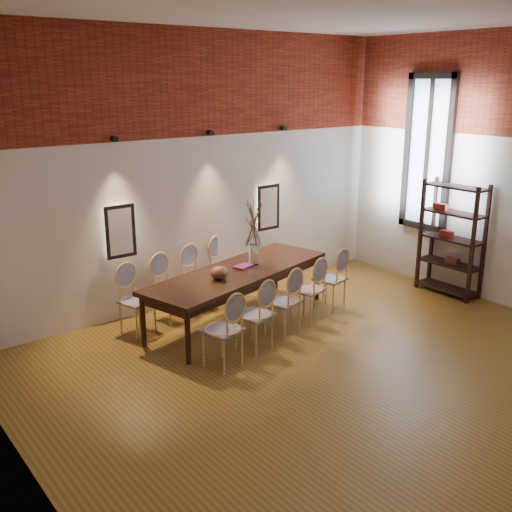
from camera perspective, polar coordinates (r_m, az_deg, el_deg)
floor at (r=6.99m, az=10.68°, el=-12.11°), size 7.00×7.00×0.02m
ceiling at (r=6.19m, az=12.82°, el=22.69°), size 7.00×7.00×0.02m
wall_back at (r=8.97m, az=-5.86°, el=8.08°), size 7.00×0.10×4.00m
wall_left at (r=4.34m, az=-20.79°, el=-2.10°), size 0.10×7.00×4.00m
brick_band_back at (r=8.81m, az=-5.85°, el=16.10°), size 7.00×0.02×1.50m
brick_band_left at (r=4.16m, az=-21.65°, el=14.63°), size 0.02×7.00×1.50m
niche_left at (r=8.41m, az=-12.88°, el=2.32°), size 0.36×0.06×0.66m
niche_right at (r=9.75m, az=1.08°, el=4.67°), size 0.36×0.06×0.66m
spot_fixture_left at (r=8.18m, az=-13.35°, el=10.80°), size 0.08×0.10×0.08m
spot_fixture_mid at (r=8.90m, az=-4.39°, el=11.62°), size 0.08×0.10×0.08m
spot_fixture_right at (r=9.74m, az=2.64°, el=12.08°), size 0.08×0.10×0.08m
window_glass at (r=10.17m, az=16.08°, el=9.38°), size 0.02×0.78×2.38m
window_frame at (r=10.16m, az=16.01°, el=9.38°), size 0.08×0.90×2.50m
window_mullion at (r=10.16m, az=16.01°, el=9.38°), size 0.06×0.06×2.40m
dining_table at (r=8.44m, az=-1.67°, el=-3.78°), size 3.13×1.64×0.75m
chair_near_a at (r=7.11m, az=-3.21°, el=-7.01°), size 0.53×0.53×0.94m
chair_near_b at (r=7.53m, az=-0.17°, el=-5.60°), size 0.53×0.53×0.94m
chair_near_c at (r=7.97m, az=2.52°, el=-4.32°), size 0.53×0.53×0.94m
chair_near_d at (r=8.43m, az=4.92°, el=-3.18°), size 0.53×0.53×0.94m
chair_near_e at (r=8.91m, az=7.06°, el=-2.15°), size 0.53×0.53×0.94m
chair_far_a at (r=8.13m, az=-11.27°, el=-4.21°), size 0.53×0.53×0.94m
chair_far_b at (r=8.50m, az=-8.21°, el=-3.13°), size 0.53×0.53×0.94m
chair_far_c at (r=8.89m, az=-5.42°, el=-2.13°), size 0.53×0.53×0.94m
chair_far_d at (r=9.31m, az=-2.88°, el=-1.21°), size 0.53×0.53×0.94m
chair_far_e at (r=9.75m, az=-0.56°, el=-0.38°), size 0.53×0.53×0.94m
vase at (r=8.53m, az=-0.22°, el=0.15°), size 0.14×0.14×0.30m
dried_branches at (r=8.41m, az=-0.22°, el=3.09°), size 0.50×0.50×0.70m
bowl at (r=7.94m, az=-3.54°, el=-1.60°), size 0.24×0.24×0.18m
book at (r=8.44m, az=-1.21°, el=-0.99°), size 0.30×0.24×0.03m
shelving_rack at (r=9.86m, az=18.12°, el=1.58°), size 0.39×1.00×1.80m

